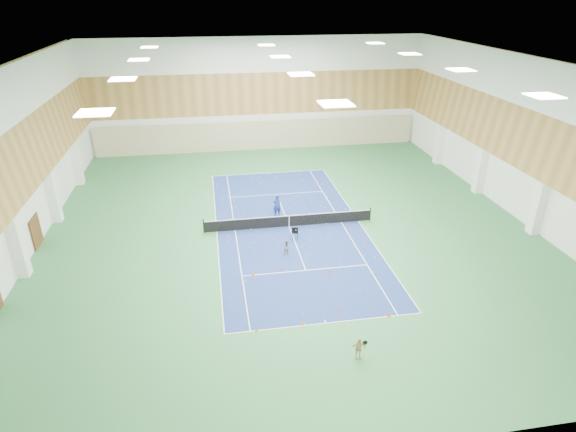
{
  "coord_description": "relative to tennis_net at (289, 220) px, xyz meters",
  "views": [
    {
      "loc": [
        -5.52,
        -32.31,
        16.46
      ],
      "look_at": [
        -0.47,
        -2.29,
        2.0
      ],
      "focal_mm": 30.0,
      "sensor_mm": 36.0,
      "label": 1
    }
  ],
  "objects": [
    {
      "name": "cone_base_d",
      "position": [
        3.58,
        -11.83,
        -0.43
      ],
      "size": [
        0.22,
        0.22,
        0.24
      ],
      "primitive_type": "cone",
      "color": "#FF470D",
      "rests_on": "ground"
    },
    {
      "name": "cone_base_a",
      "position": [
        -3.79,
        -11.89,
        -0.45
      ],
      "size": [
        0.17,
        0.17,
        0.19
      ],
      "primitive_type": "cone",
      "color": "orange",
      "rests_on": "ground"
    },
    {
      "name": "ball_cart",
      "position": [
        0.07,
        -2.07,
        -0.13
      ],
      "size": [
        0.57,
        0.57,
        0.83
      ],
      "primitive_type": null,
      "rotation": [
        0.0,
        0.0,
        -0.22
      ],
      "color": "black",
      "rests_on": "ground"
    },
    {
      "name": "ground",
      "position": [
        0.0,
        0.0,
        -0.55
      ],
      "size": [
        40.0,
        40.0,
        0.0
      ],
      "primitive_type": "plane",
      "color": "#2F6E3D",
      "rests_on": "ground"
    },
    {
      "name": "coach",
      "position": [
        -0.63,
        2.11,
        0.34
      ],
      "size": [
        0.72,
        0.53,
        1.79
      ],
      "primitive_type": "imported",
      "rotation": [
        0.0,
        0.0,
        3.31
      ],
      "color": "navy",
      "rests_on": "ground"
    },
    {
      "name": "court_surface",
      "position": [
        0.0,
        0.0,
        -0.55
      ],
      "size": [
        10.97,
        23.77,
        0.01
      ],
      "primitive_type": "cube",
      "color": "navy",
      "rests_on": "ground"
    },
    {
      "name": "child_court",
      "position": [
        -0.85,
        -4.16,
        -0.01
      ],
      "size": [
        0.58,
        0.48,
        1.08
      ],
      "primitive_type": "imported",
      "rotation": [
        0.0,
        0.0,
        0.14
      ],
      "color": "gray",
      "rests_on": "ground"
    },
    {
      "name": "cone_svc_d",
      "position": [
        3.64,
        -6.21,
        -0.45
      ],
      "size": [
        0.17,
        0.17,
        0.19
      ],
      "primitive_type": "cone",
      "color": "#FF630D",
      "rests_on": "ground"
    },
    {
      "name": "back_curtain",
      "position": [
        0.0,
        19.75,
        1.05
      ],
      "size": [
        35.4,
        0.16,
        3.2
      ],
      "primitive_type": "cube",
      "color": "#C6B793",
      "rests_on": "ground"
    },
    {
      "name": "door_left_b",
      "position": [
        -17.92,
        0.0,
        0.55
      ],
      "size": [
        0.08,
        1.8,
        2.2
      ],
      "primitive_type": "cube",
      "color": "#593319",
      "rests_on": "ground"
    },
    {
      "name": "cone_svc_b",
      "position": [
        -1.49,
        -6.08,
        -0.44
      ],
      "size": [
        0.2,
        0.2,
        0.22
      ],
      "primitive_type": "cone",
      "color": "#D7570B",
      "rests_on": "ground"
    },
    {
      "name": "cone_svc_a",
      "position": [
        -3.41,
        -6.4,
        -0.43
      ],
      "size": [
        0.22,
        0.22,
        0.24
      ],
      "primitive_type": "cone",
      "color": "#F25D0C",
      "rests_on": "ground"
    },
    {
      "name": "ceiling_light_grid",
      "position": [
        0.0,
        0.0,
        11.37
      ],
      "size": [
        21.4,
        25.4,
        0.06
      ],
      "primitive_type": null,
      "color": "white",
      "rests_on": "room_shell"
    },
    {
      "name": "cone_base_c",
      "position": [
        0.83,
        -11.32,
        -0.45
      ],
      "size": [
        0.18,
        0.18,
        0.19
      ],
      "primitive_type": "cone",
      "color": "orange",
      "rests_on": "ground"
    },
    {
      "name": "tennis_net",
      "position": [
        0.0,
        0.0,
        0.0
      ],
      "size": [
        12.8,
        0.1,
        1.1
      ],
      "primitive_type": null,
      "color": "black",
      "rests_on": "ground"
    },
    {
      "name": "child_apron",
      "position": [
        0.91,
        -14.75,
        0.05
      ],
      "size": [
        0.73,
        0.36,
        1.2
      ],
      "primitive_type": "imported",
      "rotation": [
        0.0,
        0.0,
        -0.1
      ],
      "color": "tan",
      "rests_on": "ground"
    },
    {
      "name": "room_shell",
      "position": [
        0.0,
        0.0,
        5.45
      ],
      "size": [
        36.0,
        40.0,
        12.0
      ],
      "primitive_type": null,
      "color": "white",
      "rests_on": "ground"
    },
    {
      "name": "cone_svc_c",
      "position": [
        1.41,
        -6.9,
        -0.43
      ],
      "size": [
        0.22,
        0.22,
        0.24
      ],
      "primitive_type": "cone",
      "color": "#DC4E0B",
      "rests_on": "ground"
    },
    {
      "name": "wood_cladding",
      "position": [
        0.0,
        0.0,
        7.45
      ],
      "size": [
        36.0,
        40.0,
        8.0
      ],
      "primitive_type": null,
      "color": "#AF7D41",
      "rests_on": "room_shell"
    },
    {
      "name": "cone_base_b",
      "position": [
        -1.22,
        -11.78,
        -0.44
      ],
      "size": [
        0.21,
        0.21,
        0.23
      ],
      "primitive_type": "cone",
      "color": "orange",
      "rests_on": "ground"
    },
    {
      "name": "tennis_balls_scatter",
      "position": [
        0.0,
        0.0,
        -0.5
      ],
      "size": [
        10.57,
        22.77,
        0.07
      ],
      "primitive_type": null,
      "color": "yellow",
      "rests_on": "ground"
    }
  ]
}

